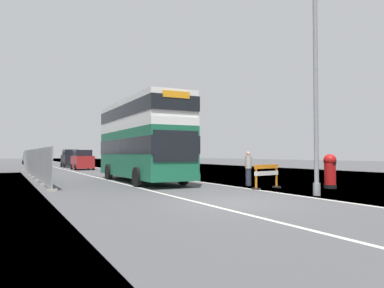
# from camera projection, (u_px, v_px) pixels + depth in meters

# --- Properties ---
(ground) EXTENTS (140.00, 280.00, 0.10)m
(ground) POSITION_uv_depth(u_px,v_px,m) (248.00, 202.00, 12.82)
(ground) COLOR #4C4C4F
(double_decker_bus) EXTENTS (2.95, 10.32, 4.81)m
(double_decker_bus) POSITION_uv_depth(u_px,v_px,m) (141.00, 139.00, 21.78)
(double_decker_bus) COLOR #196042
(double_decker_bus) RESTS_ON ground
(lamppost_foreground) EXTENTS (0.29, 0.70, 9.61)m
(lamppost_foreground) POSITION_uv_depth(u_px,v_px,m) (316.00, 82.00, 14.60)
(lamppost_foreground) COLOR gray
(lamppost_foreground) RESTS_ON ground
(red_pillar_postbox) EXTENTS (0.61, 0.61, 1.67)m
(red_pillar_postbox) POSITION_uv_depth(u_px,v_px,m) (330.00, 169.00, 17.56)
(red_pillar_postbox) COLOR black
(red_pillar_postbox) RESTS_ON ground
(roadworks_barrier) EXTENTS (1.73, 0.79, 1.16)m
(roadworks_barrier) POSITION_uv_depth(u_px,v_px,m) (267.00, 173.00, 17.36)
(roadworks_barrier) COLOR orange
(roadworks_barrier) RESTS_ON ground
(construction_site_fence) EXTENTS (0.44, 24.00, 2.05)m
(construction_site_fence) POSITION_uv_depth(u_px,v_px,m) (33.00, 163.00, 26.58)
(construction_site_fence) COLOR #A8AAAD
(construction_site_fence) RESTS_ON ground
(car_oncoming_near) EXTENTS (2.02, 3.80, 2.11)m
(car_oncoming_near) POSITION_uv_depth(u_px,v_px,m) (82.00, 160.00, 38.74)
(car_oncoming_near) COLOR maroon
(car_oncoming_near) RESTS_ON ground
(car_receding_mid) EXTENTS (2.02, 3.85, 2.25)m
(car_receding_mid) POSITION_uv_depth(u_px,v_px,m) (70.00, 159.00, 46.30)
(car_receding_mid) COLOR black
(car_receding_mid) RESTS_ON ground
(car_receding_far) EXTENTS (2.00, 3.90, 2.11)m
(car_receding_far) POSITION_uv_depth(u_px,v_px,m) (35.00, 159.00, 52.41)
(car_receding_far) COLOR gray
(car_receding_far) RESTS_ON ground
(car_far_side) EXTENTS (1.98, 4.43, 2.07)m
(car_far_side) POSITION_uv_depth(u_px,v_px,m) (29.00, 158.00, 60.61)
(car_far_side) COLOR slate
(car_far_side) RESTS_ON ground
(pedestrian_at_kerb) EXTENTS (0.34, 0.34, 1.80)m
(pedestrian_at_kerb) POSITION_uv_depth(u_px,v_px,m) (248.00, 168.00, 19.09)
(pedestrian_at_kerb) COLOR #2D3342
(pedestrian_at_kerb) RESTS_ON ground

